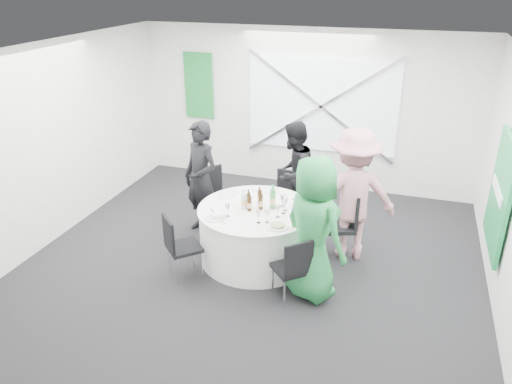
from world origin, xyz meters
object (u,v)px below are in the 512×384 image
(person_woman_green, at_px, (313,229))
(clear_water_bottle, at_px, (244,201))
(person_man_back, at_px, (293,173))
(chair_back, at_px, (286,195))
(chair_back_right, at_px, (344,219))
(person_woman_pink, at_px, (353,195))
(chair_front_left, at_px, (178,243))
(person_man_back_left, at_px, (201,179))
(banquet_table, at_px, (256,234))
(green_water_bottle, at_px, (273,199))
(chair_front_right, at_px, (294,266))
(chair_back_left, at_px, (214,194))

(person_woman_green, xyz_separation_m, clear_water_bottle, (-1.04, 0.54, -0.03))
(person_man_back, xyz_separation_m, person_woman_green, (0.69, -1.82, 0.09))
(chair_back, bearing_deg, clear_water_bottle, -97.45)
(chair_back, bearing_deg, chair_back_right, -27.04)
(chair_back_right, relative_size, clear_water_bottle, 3.62)
(person_man_back, xyz_separation_m, person_woman_pink, (1.01, -0.78, 0.11))
(chair_front_left, height_order, person_man_back_left, person_man_back_left)
(person_man_back_left, relative_size, clear_water_bottle, 6.35)
(banquet_table, distance_m, chair_back, 1.09)
(chair_back, height_order, chair_front_left, chair_front_left)
(chair_back, xyz_separation_m, green_water_bottle, (0.07, -1.00, 0.38))
(chair_front_right, relative_size, person_man_back, 0.53)
(chair_back, relative_size, person_woman_green, 0.49)
(banquet_table, distance_m, green_water_bottle, 0.56)
(chair_front_left, bearing_deg, chair_front_right, -135.54)
(chair_front_right, xyz_separation_m, green_water_bottle, (-0.52, 0.87, 0.40))
(chair_back_left, distance_m, chair_back_right, 2.01)
(banquet_table, xyz_separation_m, chair_front_right, (0.72, -0.80, 0.12))
(person_woman_green, height_order, green_water_bottle, person_woman_green)
(chair_back_left, bearing_deg, banquet_table, -90.00)
(chair_front_left, distance_m, green_water_bottle, 1.35)
(chair_back_right, xyz_separation_m, chair_front_left, (-1.91, -1.17, -0.06))
(chair_back_left, bearing_deg, person_woman_green, -88.04)
(chair_front_left, bearing_deg, person_man_back_left, -34.24)
(banquet_table, height_order, person_man_back_left, person_man_back_left)
(chair_front_left, xyz_separation_m, person_woman_green, (1.68, 0.19, 0.38))
(green_water_bottle, bearing_deg, person_man_back, 90.54)
(chair_front_right, relative_size, person_woman_pink, 0.46)
(chair_back, distance_m, clear_water_bottle, 1.20)
(person_woman_green, height_order, clear_water_bottle, person_woman_green)
(person_man_back, height_order, person_woman_pink, person_woman_pink)
(chair_back_left, bearing_deg, person_man_back, -24.83)
(banquet_table, xyz_separation_m, chair_front_left, (-0.79, -0.76, 0.13))
(person_man_back_left, bearing_deg, banquet_table, 0.00)
(clear_water_bottle, bearing_deg, person_man_back, 74.60)
(chair_back_left, bearing_deg, chair_front_right, -95.39)
(banquet_table, bearing_deg, chair_back, 82.91)
(person_man_back_left, distance_m, green_water_bottle, 1.29)
(clear_water_bottle, bearing_deg, chair_back_left, 135.93)
(person_woman_green, bearing_deg, chair_back, -32.43)
(chair_back, height_order, chair_front_right, chair_back)
(chair_back, bearing_deg, chair_front_left, -109.53)
(person_man_back, xyz_separation_m, clear_water_bottle, (-0.35, -1.28, 0.06))
(person_woman_pink, bearing_deg, chair_front_right, 48.38)
(chair_front_right, bearing_deg, banquet_table, -90.00)
(chair_back, xyz_separation_m, chair_front_right, (0.59, -1.87, -0.02))
(chair_front_right, bearing_deg, person_man_back_left, -79.06)
(person_man_back_left, bearing_deg, chair_back_right, 23.85)
(chair_back, distance_m, person_woman_green, 1.85)
(chair_back_right, xyz_separation_m, green_water_bottle, (-0.91, -0.33, 0.32))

